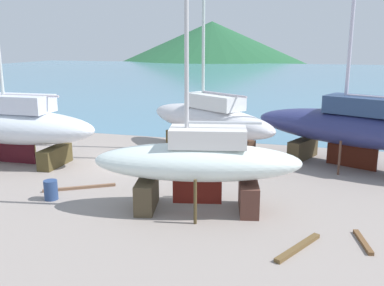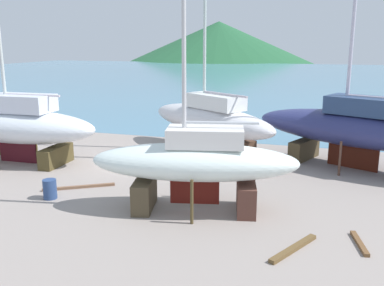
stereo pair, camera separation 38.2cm
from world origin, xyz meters
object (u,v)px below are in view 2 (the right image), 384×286
object	(u,v)px
sailboat_small_center	(196,162)
sailboat_far_slipway	(210,119)
barrel_by_slipway	(50,189)
sailboat_large_starboard	(16,125)
sailboat_mid_port	(356,128)

from	to	relation	value
sailboat_small_center	sailboat_far_slipway	world-z (taller)	sailboat_far_slipway
barrel_by_slipway	sailboat_large_starboard	bearing A→B (deg)	139.14
sailboat_small_center	sailboat_mid_port	xyz separation A→B (m)	(6.20, 7.85, 0.22)
sailboat_mid_port	barrel_by_slipway	distance (m)	15.10
sailboat_far_slipway	barrel_by_slipway	size ratio (longest dim) A/B	18.00
sailboat_large_starboard	sailboat_far_slipway	xyz separation A→B (m)	(9.37, 5.32, -0.09)
sailboat_large_starboard	barrel_by_slipway	xyz separation A→B (m)	(4.99, -4.32, -1.66)
sailboat_large_starboard	sailboat_small_center	world-z (taller)	sailboat_large_starboard
sailboat_mid_port	sailboat_small_center	bearing A→B (deg)	75.31
sailboat_large_starboard	barrel_by_slipway	world-z (taller)	sailboat_large_starboard
sailboat_small_center	sailboat_far_slipway	bearing A→B (deg)	-91.07
sailboat_large_starboard	sailboat_mid_port	size ratio (longest dim) A/B	0.90
sailboat_small_center	sailboat_mid_port	distance (m)	10.01
sailboat_large_starboard	sailboat_small_center	distance (m)	11.78
sailboat_mid_port	sailboat_far_slipway	xyz separation A→B (m)	(-8.01, 1.17, -0.18)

